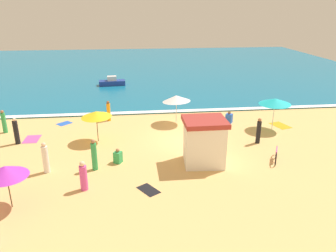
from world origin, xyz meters
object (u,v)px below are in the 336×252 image
Objects in this scene: beachgoer_1 at (118,157)px; beachgoer_8 at (4,122)px; beach_umbrella_5 at (275,101)px; beachgoer_9 at (16,132)px; parked_bicycle at (276,155)px; beachgoer_7 at (83,176)px; beachgoer_3 at (94,155)px; lifeguard_cabana at (204,141)px; beach_umbrella_2 at (96,114)px; beach_umbrella_1 at (5,171)px; beachgoer_5 at (46,158)px; beachgoer_10 at (259,131)px; beachgoer_6 at (229,118)px; beachgoer_4 at (109,111)px; beach_umbrella_4 at (176,98)px; small_boat_0 at (112,82)px.

beachgoer_1 is 10.06m from beachgoer_8.
beach_umbrella_5 is 19.53m from beachgoer_8.
parked_bicycle is at bearing -15.32° from beachgoer_9.
beachgoer_3 is at bearing 81.08° from beachgoer_7.
lifeguard_cabana is 0.95× the size of beach_umbrella_2.
beach_umbrella_5 is 2.07× the size of beachgoer_7.
beach_umbrella_1 is 4.83m from beachgoer_3.
beachgoer_8 is (-13.14, 6.43, -0.57)m from lifeguard_cabana.
beachgoer_5 is at bearing -179.55° from beachgoer_3.
beach_umbrella_1 reaches higher than beachgoer_8.
lifeguard_cabana reaches higher than beachgoer_5.
beachgoer_3 is 10.74m from beachgoer_10.
beachgoer_1 is at bearing 40.47° from beach_umbrella_1.
beach_umbrella_1 is 3.50m from beachgoer_5.
beachgoer_3 is at bearing -150.11° from beachgoer_1.
beachgoer_4 is at bearing 170.35° from beachgoer_6.
beach_umbrella_2 is at bearing 171.78° from beachgoer_10.
beachgoer_8 reaches higher than beachgoer_4.
beachgoer_1 is 0.49× the size of beachgoer_3.
beach_umbrella_2 is 6.36m from beachgoer_7.
beachgoer_8 is at bearing 124.43° from beachgoer_9.
beachgoer_4 is 7.02m from beachgoer_9.
lifeguard_cabana is at bearing 0.72° from beachgoer_5.
beachgoer_5 is (-8.77, -0.11, -0.54)m from lifeguard_cabana.
lifeguard_cabana reaches higher than beach_umbrella_2.
beachgoer_3 is at bearing -43.09° from beachgoer_8.
beachgoer_9 is at bearing 123.39° from beachgoer_5.
beachgoer_5 is 5.17m from beachgoer_9.
beachgoer_10 is (10.42, 2.60, -0.02)m from beachgoer_3.
beach_umbrella_4 is 7.23m from beach_umbrella_5.
small_boat_0 is at bearing 63.27° from beachgoer_8.
beach_umbrella_4 reaches higher than beachgoer_3.
beach_umbrella_5 is at bearing -51.05° from small_boat_0.
beach_umbrella_1 is at bearing -130.73° from beach_umbrella_4.
beach_umbrella_2 is at bearing 59.81° from beachgoer_5.
beachgoer_6 is at bearing 97.11° from parked_bicycle.
beach_umbrella_1 is 13.77m from beach_umbrella_4.
beach_umbrella_1 reaches higher than small_boat_0.
beach_umbrella_1 is 1.43× the size of parked_bicycle.
beachgoer_8 is 0.94× the size of beachgoer_9.
beachgoer_1 is at bearing -35.22° from beachgoer_8.
beach_umbrella_4 is 11.43m from beachgoer_9.
beachgoer_6 reaches higher than beachgoer_1.
lifeguard_cabana reaches higher than beach_umbrella_5.
beach_umbrella_2 reaches higher than beachgoer_3.
beach_umbrella_2 is 0.95× the size of small_boat_0.
beachgoer_3 is at bearing -90.09° from small_boat_0.
beachgoer_1 is at bearing -144.49° from beachgoer_6.
beachgoer_6 is at bearing 148.99° from beach_umbrella_5.
beach_umbrella_2 is 1.75× the size of beachgoer_4.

